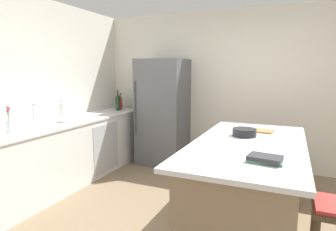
# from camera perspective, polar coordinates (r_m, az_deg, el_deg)

# --- Properties ---
(ground_plane) EXTENTS (7.20, 7.20, 0.00)m
(ground_plane) POSITION_cam_1_polar(r_m,az_deg,el_deg) (3.11, 5.60, -21.98)
(ground_plane) COLOR #7A664C
(wall_rear) EXTENTS (6.00, 0.10, 2.60)m
(wall_rear) POSITION_cam_1_polar(r_m,az_deg,el_deg) (4.87, 14.09, 5.16)
(wall_rear) COLOR silver
(wall_rear) RESTS_ON ground_plane
(wall_left) EXTENTS (0.10, 6.00, 2.60)m
(wall_left) POSITION_cam_1_polar(r_m,az_deg,el_deg) (4.14, -28.39, 3.77)
(wall_left) COLOR silver
(wall_left) RESTS_ON ground_plane
(counter_run_left) EXTENTS (0.68, 3.15, 0.90)m
(counter_run_left) POSITION_cam_1_polar(r_m,az_deg,el_deg) (4.37, -18.88, -6.73)
(counter_run_left) COLOR silver
(counter_run_left) RESTS_ON ground_plane
(kitchen_island) EXTENTS (1.04, 2.12, 0.90)m
(kitchen_island) POSITION_cam_1_polar(r_m,az_deg,el_deg) (3.04, 15.64, -13.34)
(kitchen_island) COLOR #8E755B
(kitchen_island) RESTS_ON ground_plane
(refrigerator) EXTENTS (0.78, 0.72, 1.80)m
(refrigerator) POSITION_cam_1_polar(r_m,az_deg,el_deg) (4.89, -1.04, 0.72)
(refrigerator) COLOR #56565B
(refrigerator) RESTS_ON ground_plane
(sink_faucet) EXTENTS (0.15, 0.05, 0.30)m
(sink_faucet) POSITION_cam_1_polar(r_m,az_deg,el_deg) (3.90, -25.35, 0.18)
(sink_faucet) COLOR silver
(sink_faucet) RESTS_ON counter_run_left
(flower_vase) EXTENTS (0.08, 0.08, 0.31)m
(flower_vase) POSITION_cam_1_polar(r_m,az_deg,el_deg) (3.66, -29.38, -1.47)
(flower_vase) COLOR silver
(flower_vase) RESTS_ON counter_run_left
(paper_towel_roll) EXTENTS (0.14, 0.14, 0.31)m
(paper_towel_roll) POSITION_cam_1_polar(r_m,az_deg,el_deg) (4.10, -20.62, 0.51)
(paper_towel_roll) COLOR gray
(paper_towel_roll) RESTS_ON counter_run_left
(gin_bottle) EXTENTS (0.07, 0.07, 0.28)m
(gin_bottle) POSITION_cam_1_polar(r_m,az_deg,el_deg) (5.45, -9.49, 2.66)
(gin_bottle) COLOR #8CB79E
(gin_bottle) RESTS_ON counter_run_left
(vinegar_bottle) EXTENTS (0.06, 0.06, 0.28)m
(vinegar_bottle) POSITION_cam_1_polar(r_m,az_deg,el_deg) (5.36, -9.61, 2.50)
(vinegar_bottle) COLOR #994C23
(vinegar_bottle) RESTS_ON counter_run_left
(hot_sauce_bottle) EXTENTS (0.05, 0.05, 0.23)m
(hot_sauce_bottle) POSITION_cam_1_polar(r_m,az_deg,el_deg) (5.24, -9.54, 2.18)
(hot_sauce_bottle) COLOR red
(hot_sauce_bottle) RESTS_ON counter_run_left
(wine_bottle) EXTENTS (0.07, 0.07, 0.36)m
(wine_bottle) POSITION_cam_1_polar(r_m,az_deg,el_deg) (5.15, -10.11, 2.59)
(wine_bottle) COLOR #19381E
(wine_bottle) RESTS_ON counter_run_left
(cookbook_stack) EXTENTS (0.27, 0.21, 0.05)m
(cookbook_stack) POSITION_cam_1_polar(r_m,az_deg,el_deg) (2.31, 18.96, -8.29)
(cookbook_stack) COLOR #4C7F60
(cookbook_stack) RESTS_ON kitchen_island
(mixing_bowl) EXTENTS (0.25, 0.25, 0.08)m
(mixing_bowl) POSITION_cam_1_polar(r_m,az_deg,el_deg) (3.16, 15.16, -3.30)
(mixing_bowl) COLOR black
(mixing_bowl) RESTS_ON kitchen_island
(cutting_board) EXTENTS (0.32, 0.25, 0.02)m
(cutting_board) POSITION_cam_1_polar(r_m,az_deg,el_deg) (3.46, 17.99, -2.92)
(cutting_board) COLOR #9E7042
(cutting_board) RESTS_ON kitchen_island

